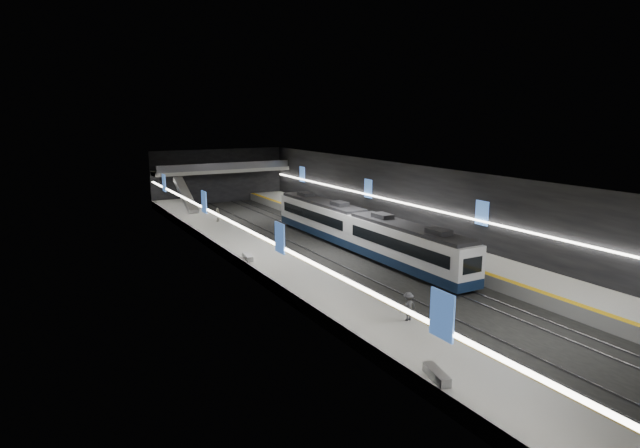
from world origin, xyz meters
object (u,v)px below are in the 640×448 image
bench_left_near (437,375)px  bench_left_far (248,257)px  train (359,229)px  passenger_left_b (408,307)px  escalator (186,195)px  passenger_right_a (420,236)px  bench_right_far (311,201)px  passenger_left_a (218,215)px  bench_right_near (449,241)px

bench_left_near → bench_left_far: (0.00, 23.87, -0.01)m
train → passenger_left_b: (-8.62, -18.45, -0.32)m
bench_left_near → escalator: bearing=102.0°
passenger_right_a → passenger_left_b: 19.24m
bench_left_near → bench_left_far: bearing=104.3°
passenger_left_b → train: bearing=-115.3°
bench_right_far → passenger_left_a: size_ratio=1.23×
train → bench_left_near: bearing=-115.7°
bench_right_near → passenger_right_a: 3.07m
bench_left_far → bench_right_far: bearing=58.7°
escalator → train: bearing=-68.6°
train → bench_left_far: 12.08m
passenger_left_a → passenger_left_b: bearing=-10.9°
bench_left_far → bench_right_near: 19.41m
escalator → bench_left_far: (-2.00, -26.51, -1.67)m
bench_left_near → passenger_left_a: size_ratio=1.23×
passenger_left_b → bench_right_far: bearing=-110.9°
bench_right_near → passenger_left_a: (-15.95, 21.01, 0.57)m
train → passenger_right_a: 5.82m
bench_left_near → bench_right_far: same height
bench_right_near → bench_left_near: bearing=-124.9°
bench_right_near → bench_right_far: bearing=99.2°
passenger_left_a → train: bearing=17.7°
bench_left_near → bench_right_far: (18.81, 47.42, 0.00)m
bench_right_near → bench_left_far: bearing=177.0°
bench_right_far → passenger_right_a: size_ratio=1.10×
train → passenger_left_a: 18.35m
passenger_right_a → passenger_left_a: (-13.10, 20.08, -0.10)m
train → bench_right_near: bearing=-35.5°
passenger_right_a → passenger_left_a: size_ratio=1.12×
bench_left_far → bench_right_far: bench_right_far is taller
bench_left_far → bench_right_near: bench_left_far is taller
bench_left_far → passenger_right_a: (16.15, -3.04, 0.66)m
train → passenger_right_a: (4.15, -4.06, -0.31)m
escalator → passenger_left_a: escalator is taller
train → bench_left_near: (-12.00, -24.89, -0.96)m
bench_right_near → passenger_left_b: 20.63m
bench_right_near → train: bearing=153.3°
bench_right_far → passenger_left_b: passenger_left_b is taller
escalator → bench_right_far: escalator is taller
escalator → bench_left_near: 50.45m
bench_right_near → bench_right_far: bench_right_far is taller
escalator → bench_left_near: escalator is taller
passenger_left_a → passenger_left_b: (0.33, -34.47, 0.09)m
escalator → bench_right_near: escalator is taller
bench_right_far → passenger_left_b: size_ratio=1.10×
bench_left_near → bench_right_far: size_ratio=1.00×
passenger_right_a → passenger_left_b: (-12.77, -14.39, -0.00)m
train → passenger_left_b: train is taller
bench_left_far → passenger_right_a: size_ratio=1.05×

